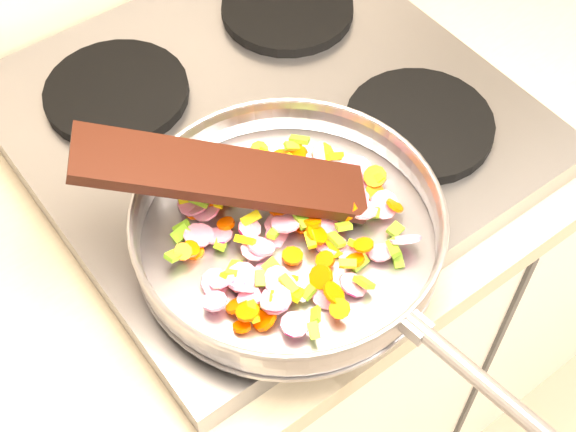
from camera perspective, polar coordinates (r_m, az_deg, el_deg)
base_cabinet at (r=1.79m, az=17.37°, el=5.50°), size 3.00×0.65×0.86m
cooktop at (r=1.06m, az=-1.58°, el=6.63°), size 0.60×0.60×0.04m
grate_fl at (r=0.92m, az=-3.58°, el=-1.16°), size 0.19×0.19×0.02m
grate_fr at (r=1.04m, az=9.31°, el=6.45°), size 0.19×0.19×0.02m
grate_bl at (r=1.09m, az=-12.09°, el=8.59°), size 0.19×0.19×0.02m
grate_br at (r=1.19m, az=-0.04°, el=14.51°), size 0.19×0.19×0.02m
saute_pan at (r=0.88m, az=0.10°, el=-0.80°), size 0.38×0.55×0.06m
vegetable_heap at (r=0.89m, az=0.18°, el=-0.92°), size 0.28×0.26×0.05m
wooden_spatula at (r=0.87m, az=-4.58°, el=2.98°), size 0.30×0.23×0.12m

